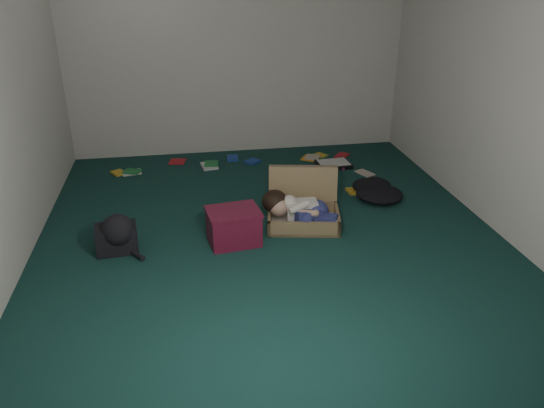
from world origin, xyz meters
name	(u,v)px	position (x,y,z in m)	size (l,w,h in m)	color
floor	(269,233)	(0.00, 0.00, 0.00)	(4.50, 4.50, 0.00)	#133732
wall_back	(237,44)	(0.00, 2.25, 1.30)	(4.50, 4.50, 0.00)	white
wall_front	(360,207)	(0.00, -2.25, 1.30)	(4.50, 4.50, 0.00)	white
wall_right	(502,78)	(2.00, 0.00, 1.30)	(4.50, 4.50, 0.00)	white
suitcase	(303,206)	(0.35, 0.20, 0.14)	(0.75, 0.74, 0.47)	#8F764F
person	(299,209)	(0.28, 0.05, 0.18)	(0.67, 0.43, 0.29)	white
maroon_bin	(234,226)	(-0.32, -0.12, 0.15)	(0.48, 0.40, 0.30)	maroon
backpack	(117,237)	(-1.29, -0.10, 0.12)	(0.41, 0.33, 0.25)	black
clothing_pile	(375,189)	(1.20, 0.61, 0.07)	(0.47, 0.38, 0.15)	black
paper_tray	(333,164)	(1.02, 1.50, 0.03)	(0.40, 0.31, 0.05)	black
book_scatter	(263,166)	(0.21, 1.64, 0.01)	(2.92, 1.45, 0.02)	gold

